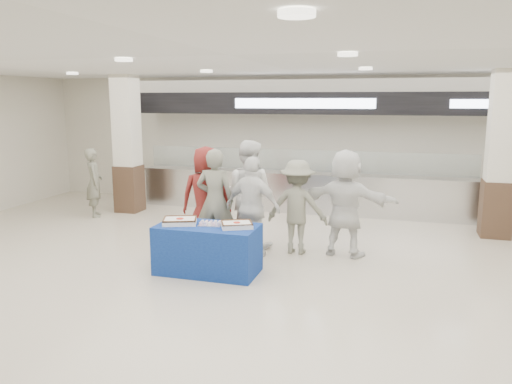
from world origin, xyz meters
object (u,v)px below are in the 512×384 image
(chef_tall, at_px, (248,194))
(chef_short, at_px, (253,208))
(display_table, at_px, (208,249))
(soldier_a, at_px, (215,201))
(soldier_bg, at_px, (94,183))
(cupcake_tray, at_px, (210,223))
(civilian_white, at_px, (346,203))
(civilian_maroon, at_px, (206,197))
(soldier_b, at_px, (297,207))
(sheet_cake_right, at_px, (237,224))
(sheet_cake_left, at_px, (180,221))

(chef_tall, relative_size, chef_short, 1.13)
(display_table, relative_size, soldier_a, 0.85)
(chef_short, relative_size, soldier_bg, 1.10)
(cupcake_tray, height_order, civilian_white, civilian_white)
(display_table, bearing_deg, chef_tall, 83.82)
(civilian_maroon, distance_m, chef_tall, 0.75)
(display_table, height_order, chef_tall, chef_tall)
(civilian_maroon, height_order, soldier_bg, civilian_maroon)
(soldier_a, bearing_deg, cupcake_tray, 103.04)
(soldier_a, distance_m, soldier_b, 1.43)
(soldier_bg, bearing_deg, chef_short, -147.47)
(soldier_a, relative_size, soldier_b, 1.12)
(cupcake_tray, distance_m, civilian_white, 2.37)
(civilian_white, bearing_deg, civilian_maroon, 14.21)
(sheet_cake_right, xyz_separation_m, soldier_b, (0.64, 1.37, 0.02))
(display_table, height_order, soldier_b, soldier_b)
(cupcake_tray, xyz_separation_m, soldier_a, (-0.30, 1.01, 0.13))
(sheet_cake_left, distance_m, civilian_maroon, 1.37)
(chef_short, xyz_separation_m, civilian_white, (1.48, 0.53, 0.06))
(display_table, xyz_separation_m, civilian_maroon, (-0.55, 1.35, 0.54))
(soldier_a, height_order, soldier_b, soldier_a)
(sheet_cake_right, relative_size, soldier_bg, 0.36)
(soldier_b, height_order, civilian_white, civilian_white)
(sheet_cake_right, bearing_deg, civilian_white, 44.80)
(civilian_white, bearing_deg, chef_short, 31.22)
(display_table, xyz_separation_m, soldier_bg, (-3.85, 2.79, 0.41))
(cupcake_tray, xyz_separation_m, chef_short, (0.41, 0.89, 0.08))
(sheet_cake_left, bearing_deg, soldier_a, 80.79)
(soldier_b, bearing_deg, civilian_white, -174.01)
(sheet_cake_right, relative_size, chef_short, 0.32)
(display_table, height_order, soldier_a, soldier_a)
(sheet_cake_left, height_order, soldier_b, soldier_b)
(cupcake_tray, distance_m, civilian_maroon, 1.43)
(chef_short, height_order, soldier_bg, chef_short)
(sheet_cake_right, height_order, civilian_white, civilian_white)
(display_table, distance_m, soldier_a, 1.21)
(sheet_cake_left, distance_m, soldier_bg, 4.42)
(civilian_maroon, height_order, soldier_b, civilian_maroon)
(chef_short, height_order, soldier_b, chef_short)
(sheet_cake_left, relative_size, soldier_b, 0.37)
(sheet_cake_left, xyz_separation_m, sheet_cake_right, (0.91, 0.04, -0.00))
(cupcake_tray, distance_m, chef_tall, 1.52)
(display_table, distance_m, civilian_maroon, 1.55)
(chef_short, distance_m, soldier_bg, 4.69)
(sheet_cake_left, xyz_separation_m, soldier_bg, (-3.41, 2.81, -0.02))
(sheet_cake_left, relative_size, soldier_bg, 0.39)
(display_table, distance_m, sheet_cake_left, 0.62)
(soldier_a, height_order, chef_tall, chef_tall)
(chef_tall, bearing_deg, sheet_cake_right, 104.40)
(soldier_a, bearing_deg, display_table, 100.67)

